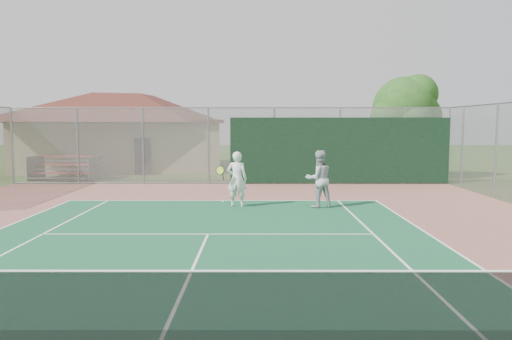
{
  "coord_description": "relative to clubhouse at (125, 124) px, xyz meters",
  "views": [
    {
      "loc": [
        1.22,
        -5.79,
        2.74
      ],
      "look_at": [
        1.19,
        9.09,
        1.38
      ],
      "focal_mm": 35.0,
      "sensor_mm": 36.0,
      "label": 1
    }
  ],
  "objects": [
    {
      "name": "tennis_net",
      "position": [
        6.88,
        -24.98,
        -2.25
      ],
      "size": [
        11.85,
        0.08,
        1.1
      ],
      "color": "gray",
      "rests_on": "ground"
    },
    {
      "name": "back_fence",
      "position": [
        8.99,
        -8.0,
        -1.09
      ],
      "size": [
        20.08,
        0.11,
        3.53
      ],
      "color": "gray",
      "rests_on": "ground"
    },
    {
      "name": "side_fence_right",
      "position": [
        16.88,
        -12.48,
        -1.01
      ],
      "size": [
        0.08,
        9.0,
        3.5
      ],
      "color": "gray",
      "rests_on": "ground"
    },
    {
      "name": "clubhouse",
      "position": [
        0.0,
        0.0,
        0.0
      ],
      "size": [
        13.29,
        9.48,
        5.44
      ],
      "rotation": [
        0.0,
        0.0,
        0.09
      ],
      "color": "tan",
      "rests_on": "ground"
    },
    {
      "name": "bleachers",
      "position": [
        -1.43,
        -6.14,
        -2.14
      ],
      "size": [
        3.21,
        2.01,
        1.17
      ],
      "rotation": [
        0.0,
        0.0,
        -0.04
      ],
      "color": "#AD2D28",
      "rests_on": "ground"
    },
    {
      "name": "tree",
      "position": [
        15.6,
        -5.57,
        0.67
      ],
      "size": [
        3.75,
        3.55,
        5.23
      ],
      "color": "#322312",
      "rests_on": "ground"
    },
    {
      "name": "player_white_front",
      "position": [
        7.43,
        -14.39,
        -1.84
      ],
      "size": [
        1.07,
        0.68,
        1.83
      ],
      "rotation": [
        0.0,
        0.0,
        2.99
      ],
      "color": "white",
      "rests_on": "ground"
    },
    {
      "name": "player_grey_back",
      "position": [
        10.13,
        -14.52,
        -1.82
      ],
      "size": [
        1.07,
        0.93,
        1.87
      ],
      "rotation": [
        0.0,
        0.0,
        3.42
      ],
      "color": "#B2B5B8",
      "rests_on": "ground"
    }
  ]
}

